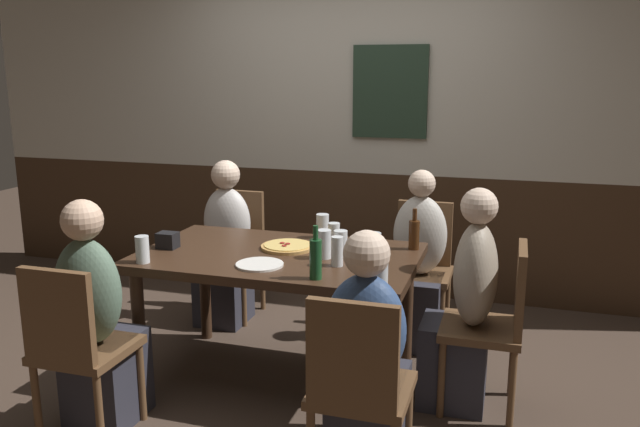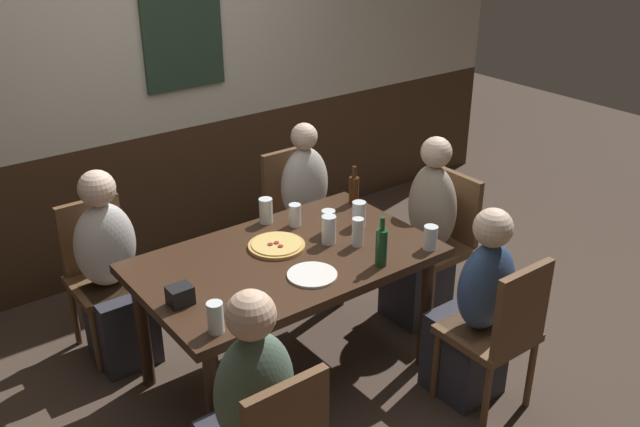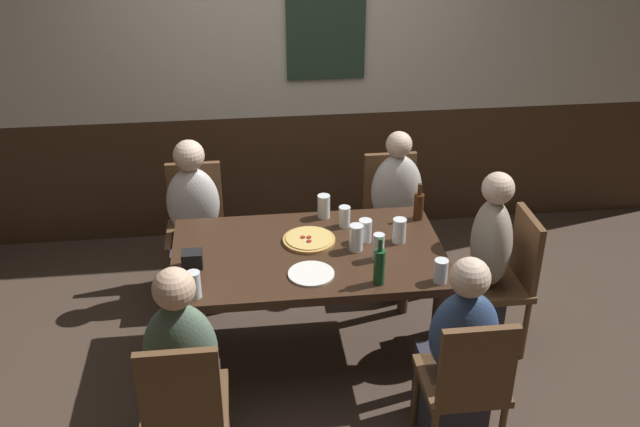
% 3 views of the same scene
% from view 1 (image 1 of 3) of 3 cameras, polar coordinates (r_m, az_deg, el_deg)
% --- Properties ---
extents(ground_plane, '(12.00, 12.00, 0.00)m').
position_cam_1_polar(ground_plane, '(3.80, -3.57, -14.34)').
color(ground_plane, '#423328').
extents(wall_back, '(6.40, 0.13, 2.60)m').
position_cam_1_polar(wall_back, '(4.98, 2.98, 7.77)').
color(wall_back, '#3D2819').
rests_on(wall_back, ground_plane).
extents(dining_table, '(1.52, 0.92, 0.74)m').
position_cam_1_polar(dining_table, '(3.55, -3.72, -4.87)').
color(dining_table, '#382316').
rests_on(dining_table, ground_plane).
extents(chair_left_far, '(0.40, 0.40, 0.88)m').
position_cam_1_polar(chair_left_far, '(4.62, -7.61, -2.86)').
color(chair_left_far, brown).
rests_on(chair_left_far, ground_plane).
extents(chair_head_east, '(0.40, 0.40, 0.88)m').
position_cam_1_polar(chair_head_east, '(3.39, 15.50, -9.02)').
color(chair_head_east, brown).
rests_on(chair_head_east, ground_plane).
extents(chair_right_near, '(0.40, 0.40, 0.88)m').
position_cam_1_polar(chair_right_near, '(2.65, 3.42, -14.93)').
color(chair_right_near, brown).
rests_on(chair_right_near, ground_plane).
extents(chair_left_near, '(0.40, 0.40, 0.88)m').
position_cam_1_polar(chair_left_near, '(3.20, -20.99, -10.74)').
color(chair_left_near, brown).
rests_on(chair_left_near, ground_plane).
extents(chair_right_far, '(0.40, 0.40, 0.88)m').
position_cam_1_polar(chair_right_far, '(4.26, 9.06, -4.26)').
color(chair_right_far, brown).
rests_on(chair_right_far, ground_plane).
extents(person_left_far, '(0.34, 0.37, 1.13)m').
position_cam_1_polar(person_left_far, '(4.49, -8.47, -3.63)').
color(person_left_far, '#2D2D38').
rests_on(person_left_far, ground_plane).
extents(person_head_east, '(0.37, 0.34, 1.16)m').
position_cam_1_polar(person_head_east, '(3.40, 12.73, -8.96)').
color(person_head_east, '#2D2D38').
rests_on(person_head_east, ground_plane).
extents(person_right_near, '(0.34, 0.37, 1.10)m').
position_cam_1_polar(person_right_near, '(2.81, 4.23, -14.05)').
color(person_right_near, '#2D2D38').
rests_on(person_right_near, ground_plane).
extents(person_left_near, '(0.34, 0.37, 1.15)m').
position_cam_1_polar(person_left_near, '(3.33, -19.24, -9.96)').
color(person_left_near, '#2D2D38').
rests_on(person_left_near, ground_plane).
extents(person_right_far, '(0.34, 0.37, 1.12)m').
position_cam_1_polar(person_right_far, '(4.11, 8.72, -5.28)').
color(person_right_far, '#2D2D38').
rests_on(person_right_far, ground_plane).
extents(pizza, '(0.30, 0.30, 0.03)m').
position_cam_1_polar(pizza, '(3.62, -2.91, -2.95)').
color(pizza, tan).
rests_on(pizza, dining_table).
extents(pint_glass_pale, '(0.07, 0.07, 0.13)m').
position_cam_1_polar(pint_glass_pale, '(3.68, 1.25, -1.94)').
color(pint_glass_pale, silver).
rests_on(pint_glass_pale, dining_table).
extents(tumbler_water, '(0.07, 0.07, 0.14)m').
position_cam_1_polar(tumbler_water, '(3.46, -15.58, -3.27)').
color(tumbler_water, silver).
rests_on(tumbler_water, dining_table).
extents(tumbler_short, '(0.08, 0.08, 0.14)m').
position_cam_1_polar(tumbler_short, '(3.83, 0.23, -1.24)').
color(tumbler_short, silver).
rests_on(tumbler_short, dining_table).
extents(pint_glass_amber, '(0.08, 0.08, 0.16)m').
position_cam_1_polar(pint_glass_amber, '(3.41, 0.35, -2.89)').
color(pint_glass_amber, silver).
rests_on(pint_glass_amber, dining_table).
extents(beer_glass_half, '(0.08, 0.08, 0.13)m').
position_cam_1_polar(beer_glass_half, '(3.48, 1.85, -2.72)').
color(beer_glass_half, silver).
rests_on(beer_glass_half, dining_table).
extents(pint_glass_stout, '(0.07, 0.07, 0.13)m').
position_cam_1_polar(pint_glass_stout, '(2.98, 5.40, -5.53)').
color(pint_glass_stout, silver).
rests_on(pint_glass_stout, dining_table).
extents(beer_glass_tall, '(0.06, 0.06, 0.15)m').
position_cam_1_polar(beer_glass_tall, '(3.28, 1.54, -3.57)').
color(beer_glass_tall, silver).
rests_on(beer_glass_tall, dining_table).
extents(highball_clear, '(0.08, 0.08, 0.14)m').
position_cam_1_polar(highball_clear, '(3.41, 4.83, -3.00)').
color(highball_clear, silver).
rests_on(highball_clear, dining_table).
extents(beer_bottle_green, '(0.06, 0.06, 0.26)m').
position_cam_1_polar(beer_bottle_green, '(3.06, -0.39, -3.98)').
color(beer_bottle_green, '#194723').
rests_on(beer_bottle_green, dining_table).
extents(beer_bottle_brown, '(0.06, 0.06, 0.23)m').
position_cam_1_polar(beer_bottle_brown, '(3.61, 8.40, -1.80)').
color(beer_bottle_brown, '#42230F').
rests_on(beer_bottle_brown, dining_table).
extents(plate_white_large, '(0.25, 0.25, 0.01)m').
position_cam_1_polar(plate_white_large, '(3.31, -5.41, -4.56)').
color(plate_white_large, white).
rests_on(plate_white_large, dining_table).
extents(condiment_caddy, '(0.11, 0.09, 0.09)m').
position_cam_1_polar(condiment_caddy, '(3.71, -13.46, -2.34)').
color(condiment_caddy, black).
rests_on(condiment_caddy, dining_table).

